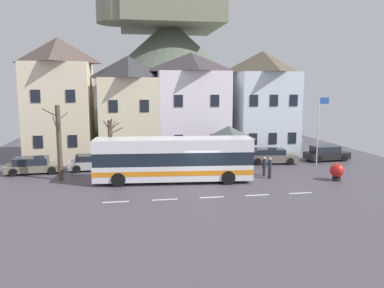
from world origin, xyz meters
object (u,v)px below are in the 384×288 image
townhouse_03 (262,103)px  bare_tree_00 (59,142)px  parked_car_03 (211,157)px  pedestrian_01 (247,162)px  townhouse_01 (129,107)px  pedestrian_03 (264,165)px  flagpole (319,125)px  transit_bus (173,160)px  townhouse_02 (191,105)px  parked_car_04 (93,163)px  parked_car_00 (271,156)px  hilltop_castle (169,74)px  parked_car_01 (33,165)px  pedestrian_00 (270,167)px  parked_car_02 (326,153)px  public_bench (220,157)px  bus_shelter (229,133)px  bare_tree_02 (111,148)px  townhouse_00 (60,99)px  harbour_buoy (337,171)px  pedestrian_02 (229,164)px

townhouse_03 → bare_tree_00: 21.06m
parked_car_03 → pedestrian_01: (2.07, -3.88, 0.27)m
townhouse_01 → pedestrian_03: 15.15m
pedestrian_03 → flagpole: bearing=26.9°
transit_bus → pedestrian_01: transit_bus is taller
townhouse_02 → parked_car_04: (-9.33, -5.52, -4.52)m
townhouse_02 → parked_car_00: bearing=-38.4°
hilltop_castle → parked_car_01: size_ratio=8.15×
parked_car_03 → pedestrian_00: bearing=124.0°
bare_tree_00 → pedestrian_01: bearing=-0.3°
pedestrian_00 → townhouse_02: bearing=111.7°
flagpole → parked_car_03: bearing=168.2°
parked_car_02 → public_bench: bearing=168.8°
townhouse_01 → bus_shelter: size_ratio=2.75×
parked_car_02 → pedestrian_01: 9.93m
bus_shelter → parked_car_01: bus_shelter is taller
pedestrian_01 → bare_tree_02: 10.87m
transit_bus → parked_car_04: bearing=145.9°
transit_bus → parked_car_04: transit_bus is taller
parked_car_03 → public_bench: parked_car_03 is taller
townhouse_01 → hilltop_castle: hilltop_castle is taller
parked_car_04 → pedestrian_03: 14.22m
townhouse_00 → pedestrian_00: 20.82m
hilltop_castle → bare_tree_00: hilltop_castle is taller
transit_bus → public_bench: (5.23, 6.74, -1.16)m
pedestrian_03 → townhouse_00: bearing=149.1°
harbour_buoy → bare_tree_02: (-16.66, 3.45, 1.66)m
parked_car_04 → bare_tree_00: bearing=-126.4°
townhouse_00 → townhouse_03: 20.17m
hilltop_castle → pedestrian_03: bearing=-79.9°
townhouse_00 → parked_car_03: 15.48m
pedestrian_03 → pedestrian_00: bearing=-83.7°
hilltop_castle → parked_car_04: (-8.90, -21.60, -8.10)m
parked_car_02 → public_bench: size_ratio=2.64×
townhouse_02 → parked_car_04: size_ratio=2.53×
townhouse_03 → pedestrian_02: 11.77m
parked_car_02 → harbour_buoy: bearing=-119.0°
townhouse_03 → pedestrian_00: (-3.19, -11.08, -4.40)m
bus_shelter → harbour_buoy: 9.40m
parked_car_01 → bare_tree_02: bearing=-29.6°
townhouse_00 → parked_car_02: (24.91, -5.03, -5.09)m
hilltop_castle → flagpole: bearing=-64.8°
parked_car_00 → pedestrian_01: 4.95m
townhouse_02 → pedestrian_00: bearing=-68.3°
bus_shelter → pedestrian_01: 3.38m
pedestrian_03 → bare_tree_02: (-11.86, 1.02, 1.52)m
townhouse_01 → hilltop_castle: size_ratio=0.27×
pedestrian_02 → bare_tree_02: size_ratio=0.32×
bare_tree_02 → parked_car_02: bearing=11.5°
bare_tree_00 → pedestrian_00: bearing=-7.8°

